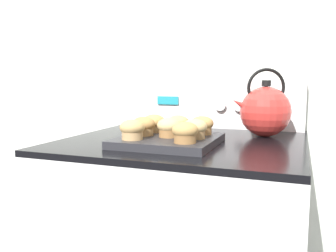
{
  "coord_description": "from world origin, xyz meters",
  "views": [
    {
      "loc": [
        0.34,
        -0.7,
        1.1
      ],
      "look_at": [
        -0.02,
        0.25,
        0.97
      ],
      "focal_mm": 38.0,
      "sensor_mm": 36.0,
      "label": 1
    }
  ],
  "objects": [
    {
      "name": "wall_back",
      "position": [
        0.0,
        0.71,
        1.2
      ],
      "size": [
        8.0,
        0.05,
        2.4
      ],
      "color": "silver",
      "rests_on": "ground_plane"
    },
    {
      "name": "muffin_r2_c1",
      "position": [
        -0.01,
        0.32,
        0.97
      ],
      "size": [
        0.07,
        0.07,
        0.06
      ],
      "color": "tan",
      "rests_on": "muffin_pan"
    },
    {
      "name": "muffin_r1_c0",
      "position": [
        -0.09,
        0.25,
        0.97
      ],
      "size": [
        0.07,
        0.07,
        0.06
      ],
      "color": "tan",
      "rests_on": "muffin_pan"
    },
    {
      "name": "muffin_r0_c0",
      "position": [
        -0.09,
        0.17,
        0.97
      ],
      "size": [
        0.07,
        0.07,
        0.06
      ],
      "color": "tan",
      "rests_on": "muffin_pan"
    },
    {
      "name": "muffin_pan",
      "position": [
        -0.02,
        0.25,
        0.93
      ],
      "size": [
        0.27,
        0.27,
        0.02
      ],
      "color": "#28282D",
      "rests_on": "stove_range"
    },
    {
      "name": "muffin_r2_c2",
      "position": [
        0.06,
        0.33,
        0.97
      ],
      "size": [
        0.07,
        0.07,
        0.06
      ],
      "color": "olive",
      "rests_on": "muffin_pan"
    },
    {
      "name": "muffin_r1_c1",
      "position": [
        -0.01,
        0.25,
        0.97
      ],
      "size": [
        0.07,
        0.07,
        0.06
      ],
      "color": "olive",
      "rests_on": "muffin_pan"
    },
    {
      "name": "control_panel",
      "position": [
        0.0,
        0.66,
        1.01
      ],
      "size": [
        0.71,
        0.07,
        0.18
      ],
      "color": "white",
      "rests_on": "stove_range"
    },
    {
      "name": "muffin_r1_c2",
      "position": [
        0.06,
        0.24,
        0.97
      ],
      "size": [
        0.07,
        0.07,
        0.06
      ],
      "color": "#A37A4C",
      "rests_on": "muffin_pan"
    },
    {
      "name": "muffin_r0_c2",
      "position": [
        0.06,
        0.17,
        0.97
      ],
      "size": [
        0.07,
        0.07,
        0.06
      ],
      "color": "olive",
      "rests_on": "muffin_pan"
    },
    {
      "name": "muffin_r2_c0",
      "position": [
        -0.09,
        0.32,
        0.97
      ],
      "size": [
        0.07,
        0.07,
        0.06
      ],
      "color": "tan",
      "rests_on": "muffin_pan"
    },
    {
      "name": "tea_kettle",
      "position": [
        0.23,
        0.5,
        1.0
      ],
      "size": [
        0.2,
        0.16,
        0.22
      ],
      "color": "red",
      "rests_on": "stove_range"
    }
  ]
}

